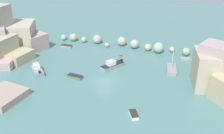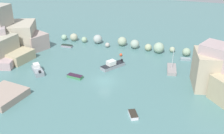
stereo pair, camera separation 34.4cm
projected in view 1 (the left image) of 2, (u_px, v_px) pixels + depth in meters
The scene contains 12 objects.
cove_water at pixel (105, 81), 53.89m from camera, with size 160.00×160.00×0.00m, color slate.
cliff_headland_left at pixel (5, 39), 65.91m from camera, with size 16.04×19.29×11.52m.
rock_breakwater at pixel (125, 43), 69.68m from camera, with size 34.60×4.23×2.63m.
stone_dock at pixel (3, 96), 47.76m from camera, with size 6.42×6.84×1.30m, color #A18D7F.
channel_buoy at pixel (121, 55), 64.97m from camera, with size 0.69×0.69×0.69m, color #E04C28.
moored_boat_0 at pixel (172, 69), 57.96m from camera, with size 2.56×5.14×4.89m.
moored_boat_1 at pixel (134, 115), 43.40m from camera, with size 2.17×2.67×0.58m.
moored_boat_2 at pixel (112, 65), 59.16m from camera, with size 4.48×5.71×1.75m.
moored_boat_3 at pixel (75, 77), 55.05m from camera, with size 3.36×1.65×0.58m.
moored_boat_4 at pixel (66, 46), 70.21m from camera, with size 2.96×1.19×0.57m.
moored_boat_5 at pixel (37, 70), 56.88m from camera, with size 4.35×4.33×1.76m.
moored_boat_6 at pixel (185, 59), 62.98m from camera, with size 2.42×1.47×0.50m.
Camera 1 is at (16.15, -44.38, 26.14)m, focal length 43.56 mm.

